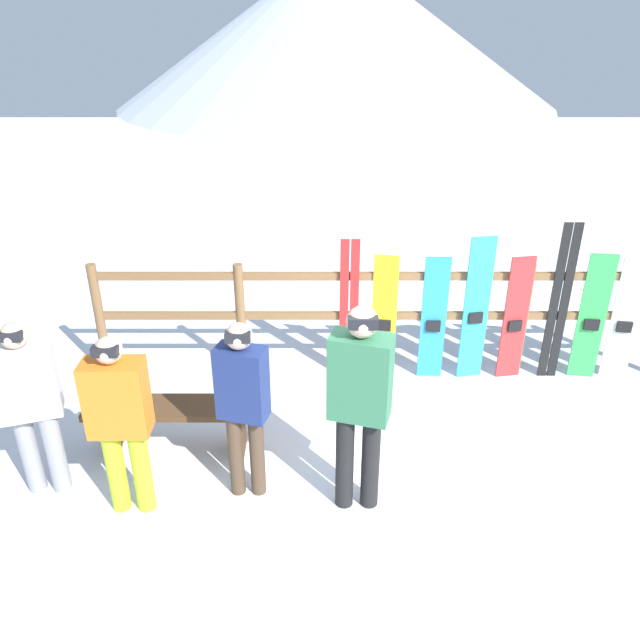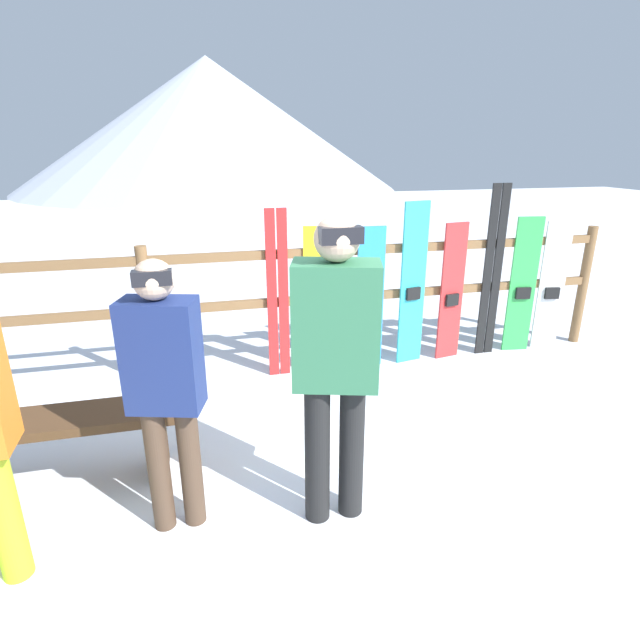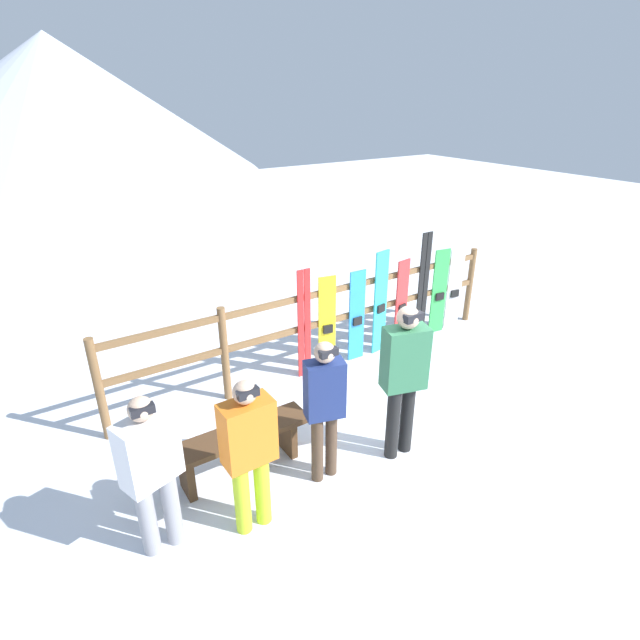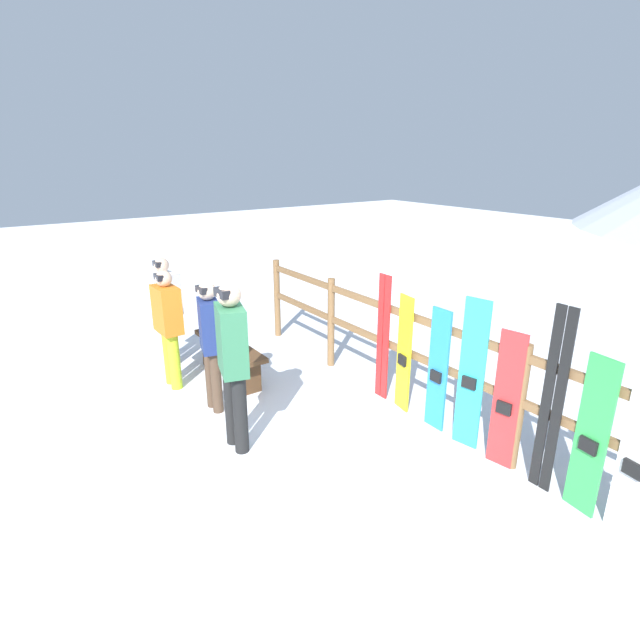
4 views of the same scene
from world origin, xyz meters
The scene contains 16 objects.
ground_plane centered at (0.00, 0.00, 0.00)m, with size 40.00×40.00×0.00m, color white.
mountain_backdrop centered at (0.00, 23.67, 3.00)m, with size 18.00×18.00×6.00m.
fence centered at (0.00, 1.67, 0.76)m, with size 6.05×0.10×1.28m.
bench centered at (-1.94, 0.31, 0.37)m, with size 1.52×0.36×0.50m.
person_navy centered at (-1.24, -0.22, 0.91)m, with size 0.42×0.30×1.55m.
person_white centered at (-2.90, -0.17, 0.88)m, with size 0.52×0.38×1.54m.
person_orange centered at (-2.14, -0.40, 0.88)m, with size 0.45×0.25×1.54m.
person_plaid_green centered at (-0.36, -0.35, 1.02)m, with size 0.50×0.36×1.75m.
ski_pair_red centered at (-0.35, 1.61, 0.78)m, with size 0.19×0.02×1.56m.
snowboard_yellow centered at (0.02, 1.61, 0.69)m, with size 0.25×0.09×1.39m.
snowboard_blue centered at (0.53, 1.61, 0.68)m, with size 0.26×0.06×1.37m.
snowboard_cyan centered at (0.96, 1.61, 0.79)m, with size 0.27×0.09×1.59m.
snowboard_red centered at (1.38, 1.61, 0.69)m, with size 0.26×0.09×1.38m.
ski_pair_black centered at (1.82, 1.61, 0.87)m, with size 0.19×0.02×1.73m.
snowboard_green centered at (2.18, 1.61, 0.70)m, with size 0.28×0.08×1.41m.
snowboard_white centered at (2.53, 1.61, 0.67)m, with size 0.27×0.09×1.35m.
Camera 3 is at (-3.49, -3.57, 3.64)m, focal length 28.00 mm.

